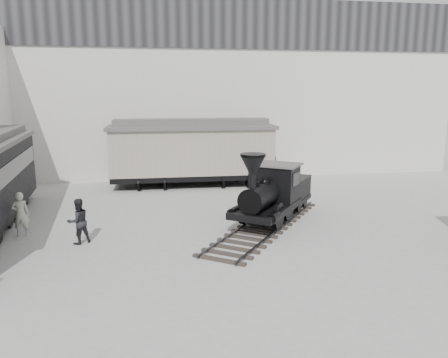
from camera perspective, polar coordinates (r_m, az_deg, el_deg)
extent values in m
plane|color=#9E9E9B|center=(14.72, 3.58, -10.31)|extent=(90.00, 90.00, 0.00)
cube|color=silver|center=(28.49, -3.29, 11.44)|extent=(34.00, 2.40, 11.00)
cube|color=#232326|center=(27.56, -3.08, 19.79)|extent=(34.00, 0.12, 3.00)
cube|color=#2D2521|center=(18.02, 5.38, -6.00)|extent=(6.71, 8.22, 0.15)
cube|color=#2D2D30|center=(18.25, 3.36, -5.58)|extent=(5.23, 7.14, 0.06)
cube|color=#2D2D30|center=(17.78, 7.46, -6.12)|extent=(5.23, 7.14, 0.06)
cylinder|color=black|center=(17.69, 2.60, -4.25)|extent=(0.71, 0.92, 1.05)
cylinder|color=black|center=(17.17, 7.17, -4.81)|extent=(0.71, 0.92, 1.05)
cylinder|color=black|center=(18.80, 4.14, -3.34)|extent=(0.71, 0.92, 1.05)
cylinder|color=black|center=(18.31, 8.46, -3.83)|extent=(0.71, 0.92, 1.05)
cube|color=black|center=(17.95, 5.59, -3.69)|extent=(3.56, 3.90, 0.27)
cylinder|color=black|center=(17.19, 4.83, -2.24)|extent=(2.06, 2.34, 0.95)
cylinder|color=black|center=(16.25, 3.76, -0.33)|extent=(0.35, 0.35, 0.57)
cone|color=black|center=(16.14, 3.78, 1.83)|extent=(1.28, 1.28, 0.67)
sphere|color=black|center=(17.44, 5.32, -0.52)|extent=(0.50, 0.50, 0.50)
cube|color=black|center=(18.53, 6.59, -0.46)|extent=(2.26, 2.14, 1.48)
cube|color=#5B5656|center=(18.39, 6.64, 1.91)|extent=(2.53, 2.40, 0.08)
cube|color=black|center=(20.23, 8.22, -1.04)|extent=(2.51, 2.55, 0.86)
cylinder|color=black|center=(25.70, -9.40, -0.10)|extent=(2.07, 0.86, 0.82)
cylinder|color=black|center=(26.06, 1.06, 0.21)|extent=(2.07, 0.86, 0.82)
cube|color=black|center=(25.73, -4.14, 0.51)|extent=(9.30, 2.73, 0.31)
cube|color=#A3998D|center=(25.50, -4.18, 3.69)|extent=(9.30, 2.83, 2.57)
cube|color=#5B5656|center=(25.36, -4.23, 6.80)|extent=(9.62, 3.14, 0.21)
cube|color=#5B5656|center=(25.34, -4.24, 7.45)|extent=(8.87, 1.38, 0.37)
cube|color=black|center=(18.90, -26.06, 1.01)|extent=(1.02, 10.61, 0.71)
imported|color=beige|center=(18.34, -25.04, -4.16)|extent=(0.67, 0.47, 1.72)
imported|color=black|center=(16.67, -18.49, -5.25)|extent=(1.02, 0.97, 1.67)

